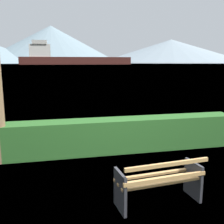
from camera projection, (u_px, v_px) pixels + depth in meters
ground_plane at (157, 202)px, 4.67m from camera, size 1400.00×1400.00×0.00m
water_surface at (53, 64)px, 298.33m from camera, size 620.00×620.00×0.00m
park_bench at (160, 182)px, 4.54m from camera, size 1.55×0.71×0.87m
hedge_row at (118, 135)px, 7.31m from camera, size 6.86×0.69×0.91m
cargo_ship_large at (68, 58)px, 257.91m from camera, size 107.98×14.90×22.61m
distant_hills at (10, 43)px, 503.56m from camera, size 889.37×438.96×86.02m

